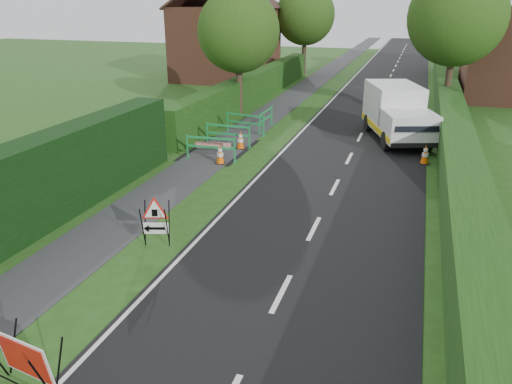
# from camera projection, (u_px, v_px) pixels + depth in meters

# --- Properties ---
(ground) EXTENTS (120.00, 120.00, 0.00)m
(ground) POSITION_uv_depth(u_px,v_px,m) (159.00, 299.00, 10.88)
(ground) COLOR #234614
(ground) RESTS_ON ground
(road_surface) EXTENTS (6.00, 90.00, 0.02)m
(road_surface) POSITION_uv_depth(u_px,v_px,m) (390.00, 77.00, 41.17)
(road_surface) COLOR black
(road_surface) RESTS_ON ground
(footpath) EXTENTS (2.00, 90.00, 0.02)m
(footpath) POSITION_uv_depth(u_px,v_px,m) (324.00, 75.00, 42.75)
(footpath) COLOR #2D2D30
(footpath) RESTS_ON ground
(hedge_west_far) EXTENTS (1.00, 24.00, 1.80)m
(hedge_west_far) POSITION_uv_depth(u_px,v_px,m) (255.00, 101.00, 31.81)
(hedge_west_far) COLOR #14380F
(hedge_west_far) RESTS_ON ground
(hedge_east) EXTENTS (1.20, 50.00, 1.50)m
(hedge_east) POSITION_uv_depth(u_px,v_px,m) (449.00, 139.00, 23.18)
(hedge_east) COLOR #14380F
(hedge_east) RESTS_ON ground
(house_west) EXTENTS (7.50, 7.40, 7.88)m
(house_west) POSITION_uv_depth(u_px,v_px,m) (226.00, 42.00, 39.29)
(house_west) COLOR brown
(house_west) RESTS_ON ground
(house_east_b) EXTENTS (7.50, 7.40, 7.88)m
(house_east_b) POSITION_uv_depth(u_px,v_px,m) (510.00, 38.00, 43.58)
(house_east_b) COLOR brown
(house_east_b) RESTS_ON ground
(tree_nw) EXTENTS (4.40, 4.40, 6.70)m
(tree_nw) POSITION_uv_depth(u_px,v_px,m) (239.00, 31.00, 26.53)
(tree_nw) COLOR #2D2116
(tree_nw) RESTS_ON ground
(tree_ne) EXTENTS (5.20, 5.20, 7.79)m
(tree_ne) POSITION_uv_depth(u_px,v_px,m) (457.00, 17.00, 26.65)
(tree_ne) COLOR #2D2116
(tree_ne) RESTS_ON ground
(tree_fw) EXTENTS (4.80, 4.80, 7.24)m
(tree_fw) POSITION_uv_depth(u_px,v_px,m) (305.00, 15.00, 40.58)
(tree_fw) COLOR #2D2116
(tree_fw) RESTS_ON ground
(tree_fe) EXTENTS (4.20, 4.20, 6.33)m
(tree_fe) POSITION_uv_depth(u_px,v_px,m) (446.00, 23.00, 41.17)
(tree_fe) COLOR #2D2116
(tree_fe) RESTS_ON ground
(red_rect_sign) EXTENTS (1.23, 0.86, 0.97)m
(red_rect_sign) POSITION_uv_depth(u_px,v_px,m) (25.00, 360.00, 8.21)
(red_rect_sign) COLOR black
(red_rect_sign) RESTS_ON ground
(triangle_sign) EXTENTS (1.00, 1.00, 1.17)m
(triangle_sign) POSITION_uv_depth(u_px,v_px,m) (154.00, 218.00, 12.87)
(triangle_sign) COLOR black
(triangle_sign) RESTS_ON ground
(works_van) EXTENTS (3.66, 5.63, 2.41)m
(works_van) POSITION_uv_depth(u_px,v_px,m) (397.00, 112.00, 22.75)
(works_van) COLOR silver
(works_van) RESTS_ON ground
(traffic_cone_0) EXTENTS (0.38, 0.38, 0.79)m
(traffic_cone_0) POSITION_uv_depth(u_px,v_px,m) (425.00, 154.00, 19.58)
(traffic_cone_0) COLOR black
(traffic_cone_0) RESTS_ON ground
(traffic_cone_1) EXTENTS (0.38, 0.38, 0.79)m
(traffic_cone_1) POSITION_uv_depth(u_px,v_px,m) (413.00, 138.00, 21.84)
(traffic_cone_1) COLOR black
(traffic_cone_1) RESTS_ON ground
(traffic_cone_2) EXTENTS (0.38, 0.38, 0.79)m
(traffic_cone_2) POSITION_uv_depth(u_px,v_px,m) (419.00, 129.00, 23.34)
(traffic_cone_2) COLOR black
(traffic_cone_2) RESTS_ON ground
(traffic_cone_3) EXTENTS (0.38, 0.38, 0.79)m
(traffic_cone_3) POSITION_uv_depth(u_px,v_px,m) (220.00, 154.00, 19.59)
(traffic_cone_3) COLOR black
(traffic_cone_3) RESTS_ON ground
(traffic_cone_4) EXTENTS (0.38, 0.38, 0.79)m
(traffic_cone_4) POSITION_uv_depth(u_px,v_px,m) (240.00, 140.00, 21.55)
(traffic_cone_4) COLOR black
(traffic_cone_4) RESTS_ON ground
(ped_barrier_0) EXTENTS (2.08, 0.50, 1.00)m
(ped_barrier_0) POSITION_uv_depth(u_px,v_px,m) (211.00, 145.00, 19.93)
(ped_barrier_0) COLOR #188940
(ped_barrier_0) RESTS_ON ground
(ped_barrier_1) EXTENTS (2.07, 0.38, 1.00)m
(ped_barrier_1) POSITION_uv_depth(u_px,v_px,m) (228.00, 132.00, 21.83)
(ped_barrier_1) COLOR #188940
(ped_barrier_1) RESTS_ON ground
(ped_barrier_2) EXTENTS (2.09, 0.72, 1.00)m
(ped_barrier_2) POSITION_uv_depth(u_px,v_px,m) (245.00, 121.00, 23.82)
(ped_barrier_2) COLOR #188940
(ped_barrier_2) RESTS_ON ground
(ped_barrier_3) EXTENTS (0.37, 2.06, 1.00)m
(ped_barrier_3) POSITION_uv_depth(u_px,v_px,m) (266.00, 117.00, 24.65)
(ped_barrier_3) COLOR #188940
(ped_barrier_3) RESTS_ON ground
(redwhite_plank) EXTENTS (1.49, 0.27, 0.25)m
(redwhite_plank) POSITION_uv_depth(u_px,v_px,m) (214.00, 156.00, 20.74)
(redwhite_plank) COLOR red
(redwhite_plank) RESTS_ON ground
(hatchback_car) EXTENTS (1.52, 3.52, 1.18)m
(hatchback_car) POSITION_uv_depth(u_px,v_px,m) (382.00, 92.00, 31.32)
(hatchback_car) COLOR white
(hatchback_car) RESTS_ON ground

